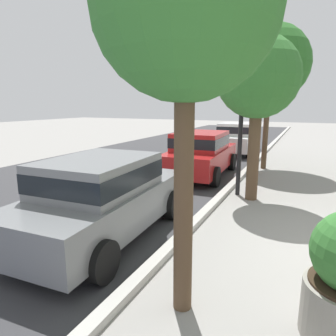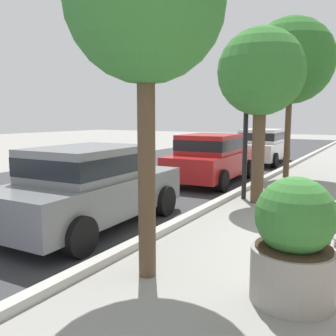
% 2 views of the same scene
% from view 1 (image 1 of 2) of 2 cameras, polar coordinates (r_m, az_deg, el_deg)
% --- Properties ---
extents(street_surface, '(60.00, 9.00, 0.01)m').
position_cam_1_polar(street_surface, '(8.94, -24.52, -5.40)').
color(street_surface, '#38383A').
rests_on(street_surface, ground).
extents(curb_stone, '(60.00, 0.20, 0.12)m').
position_cam_1_polar(curb_stone, '(6.31, 4.38, -10.91)').
color(curb_stone, '#B2AFA8').
rests_on(curb_stone, ground).
extents(street_tree_near_bench, '(1.99, 1.99, 4.50)m').
position_cam_1_polar(street_tree_near_bench, '(3.51, 3.34, 27.77)').
color(street_tree_near_bench, brown).
rests_on(street_tree_near_bench, ground).
extents(street_tree_down_street, '(2.07, 2.07, 4.21)m').
position_cam_1_polar(street_tree_down_street, '(8.12, 16.65, 15.86)').
color(street_tree_down_street, brown).
rests_on(street_tree_down_street, ground).
extents(street_tree_far_corner, '(2.88, 2.88, 5.42)m').
position_cam_1_polar(street_tree_far_corner, '(12.43, 18.77, 18.14)').
color(street_tree_far_corner, brown).
rests_on(street_tree_far_corner, ground).
extents(parked_car_grey, '(4.17, 2.06, 1.56)m').
position_cam_1_polar(parked_car_grey, '(5.80, -12.26, -5.03)').
color(parked_car_grey, slate).
rests_on(parked_car_grey, ground).
extents(parked_car_red, '(4.17, 2.06, 1.56)m').
position_cam_1_polar(parked_car_red, '(10.70, 6.23, 2.97)').
color(parked_car_red, '#B21E1E').
rests_on(parked_car_red, ground).
extents(parked_car_white, '(4.17, 2.06, 1.56)m').
position_cam_1_polar(parked_car_white, '(16.09, 12.82, 5.77)').
color(parked_car_white, silver).
rests_on(parked_car_white, ground).
extents(lamp_post, '(0.32, 0.32, 3.90)m').
position_cam_1_polar(lamp_post, '(8.42, 13.81, 11.95)').
color(lamp_post, black).
rests_on(lamp_post, ground).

